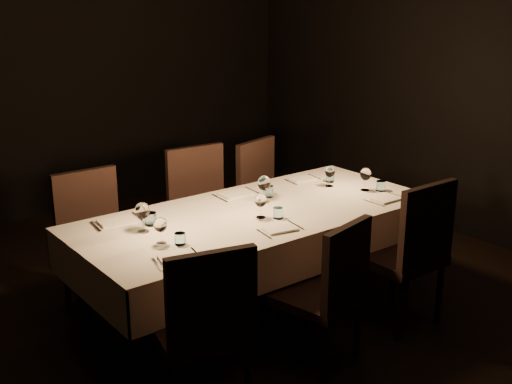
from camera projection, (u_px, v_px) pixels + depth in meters
room at (256, 104)px, 4.17m from camera, size 5.01×6.01×3.01m
dining_table at (256, 222)px, 4.41m from camera, size 2.52×1.12×0.76m
chair_near_left at (205, 323)px, 3.35m from camera, size 0.57×0.57×0.99m
place_setting_near_left at (170, 238)px, 3.74m from camera, size 0.31×0.39×0.17m
chair_near_center at (329, 287)px, 3.82m from camera, size 0.54×0.54×0.94m
place_setting_near_center at (270, 212)px, 4.17m from camera, size 0.32×0.39×0.17m
chair_near_right at (409, 248)px, 4.28m from camera, size 0.50×0.50×1.03m
place_setting_near_right at (375, 184)px, 4.76m from camera, size 0.32×0.40×0.18m
chair_far_left at (95, 235)px, 4.57m from camera, size 0.48×0.48×0.99m
place_setting_far_left at (136, 216)px, 4.07m from camera, size 0.36×0.41×0.19m
chair_far_center at (203, 207)px, 5.10m from camera, size 0.54×0.54×1.03m
place_setting_far_center at (256, 189)px, 4.63m from camera, size 0.36×0.42×0.20m
chair_far_right at (267, 194)px, 5.48m from camera, size 0.59×0.59×1.00m
place_setting_far_right at (321, 175)px, 5.01m from camera, size 0.31×0.39×0.16m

